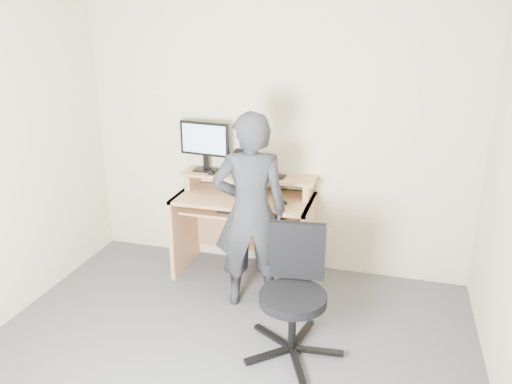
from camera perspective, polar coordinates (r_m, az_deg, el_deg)
The scene contains 13 objects.
ground at distance 3.47m, azimuth -5.32°, elevation -20.74°, with size 3.50×3.50×0.00m, color #58585D.
back_wall at distance 4.44m, azimuth 2.19°, elevation 6.58°, with size 3.50×0.02×2.50m, color beige.
desk at distance 4.50m, azimuth -1.06°, elevation -2.63°, with size 1.20×0.60×0.91m.
monitor at distance 4.49m, azimuth -5.89°, elevation 5.72°, with size 0.47×0.13×0.45m.
external_drive at distance 4.49m, azimuth -2.02°, elevation 3.55°, with size 0.07×0.13×0.20m, color black.
travel_mug at distance 4.36m, azimuth 0.45°, elevation 2.84°, with size 0.07×0.07×0.16m, color silver.
smartphone at distance 4.36m, azimuth 2.87°, elevation 1.74°, with size 0.07×0.13×0.01m, color black.
charger at distance 4.44m, azimuth -5.16°, elevation 2.21°, with size 0.04×0.04×0.04m, color black.
headphones at distance 4.53m, azimuth -1.71°, elevation 2.51°, with size 0.16×0.16×0.02m, color silver.
keyboard at distance 4.29m, azimuth -1.24°, elevation -2.03°, with size 0.46×0.18×0.03m, color black.
mouse at distance 4.17m, azimuth 2.97°, elevation -1.20°, with size 0.10×0.06×0.04m, color black.
office_chair at distance 3.49m, azimuth 4.39°, elevation -10.79°, with size 0.69×0.70×0.88m.
person at distance 3.90m, azimuth -0.65°, elevation -2.28°, with size 0.58×0.38×1.59m, color black.
Camera 1 is at (1.00, -2.46, 2.24)m, focal length 35.00 mm.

